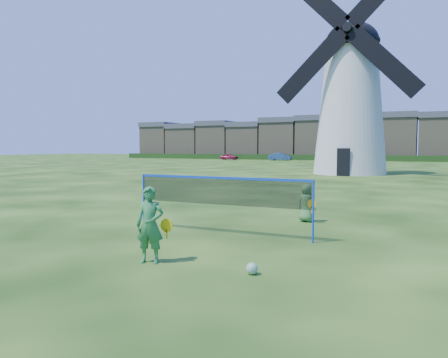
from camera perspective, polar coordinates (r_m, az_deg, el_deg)
ground at (r=11.19m, az=-2.03°, el=-7.82°), size 220.00×220.00×0.00m
windmill at (r=39.11m, az=16.43°, el=10.14°), size 11.74×6.15×17.74m
badminton_net at (r=11.51m, az=-0.44°, el=-1.74°), size 5.05×0.05×1.55m
player_girl at (r=8.84m, az=-9.76°, el=-6.00°), size 0.74×0.51×1.55m
player_boy at (r=13.72m, az=10.87°, el=-3.14°), size 0.69×0.50×1.19m
play_ball at (r=8.10m, az=3.72°, el=-11.75°), size 0.22×0.22×0.22m
terraced_houses at (r=85.55m, az=8.04°, el=5.29°), size 62.60×8.40×8.29m
hedge at (r=80.42m, az=5.54°, el=2.92°), size 62.00×0.80×1.00m
car_left at (r=79.83m, az=0.70°, el=2.98°), size 3.39×1.52×1.13m
car_right at (r=75.95m, az=7.43°, el=2.95°), size 4.01×1.45×1.31m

